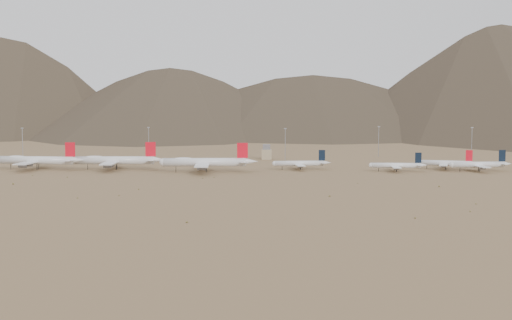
{
  "coord_description": "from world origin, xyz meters",
  "views": [
    {
      "loc": [
        19.82,
        -451.93,
        50.08
      ],
      "look_at": [
        21.24,
        30.0,
        7.41
      ],
      "focal_mm": 50.0,
      "sensor_mm": 36.0,
      "label": 1
    }
  ],
  "objects_px": {
    "widebody_west": "(37,160)",
    "control_tower": "(267,153)",
    "widebody_east": "(205,162)",
    "narrowbody_a": "(301,163)",
    "narrowbody_b": "(397,165)",
    "widebody_centre": "(115,160)"
  },
  "relations": [
    {
      "from": "narrowbody_a",
      "to": "narrowbody_b",
      "type": "xyz_separation_m",
      "value": [
        64.07,
        -12.86,
        -0.21
      ]
    },
    {
      "from": "widebody_centre",
      "to": "widebody_east",
      "type": "relative_size",
      "value": 0.98
    },
    {
      "from": "control_tower",
      "to": "narrowbody_a",
      "type": "bearing_deg",
      "value": -74.88
    },
    {
      "from": "widebody_east",
      "to": "control_tower",
      "type": "distance_m",
      "value": 107.25
    },
    {
      "from": "widebody_east",
      "to": "control_tower",
      "type": "relative_size",
      "value": 5.5
    },
    {
      "from": "narrowbody_a",
      "to": "control_tower",
      "type": "xyz_separation_m",
      "value": [
        -22.25,
        82.35,
        0.9
      ]
    },
    {
      "from": "widebody_west",
      "to": "control_tower",
      "type": "xyz_separation_m",
      "value": [
        160.51,
        81.43,
        -1.27
      ]
    },
    {
      "from": "widebody_east",
      "to": "narrowbody_b",
      "type": "height_order",
      "value": "widebody_east"
    },
    {
      "from": "widebody_centre",
      "to": "widebody_east",
      "type": "bearing_deg",
      "value": -13.37
    },
    {
      "from": "narrowbody_b",
      "to": "narrowbody_a",
      "type": "bearing_deg",
      "value": 171.85
    },
    {
      "from": "widebody_west",
      "to": "control_tower",
      "type": "distance_m",
      "value": 179.99
    },
    {
      "from": "widebody_west",
      "to": "narrowbody_b",
      "type": "bearing_deg",
      "value": 4.33
    },
    {
      "from": "widebody_west",
      "to": "widebody_centre",
      "type": "bearing_deg",
      "value": 6.29
    },
    {
      "from": "widebody_centre",
      "to": "control_tower",
      "type": "distance_m",
      "value": 134.35
    },
    {
      "from": "widebody_centre",
      "to": "narrowbody_a",
      "type": "distance_m",
      "value": 128.21
    },
    {
      "from": "widebody_centre",
      "to": "narrowbody_b",
      "type": "height_order",
      "value": "widebody_centre"
    },
    {
      "from": "widebody_east",
      "to": "control_tower",
      "type": "xyz_separation_m",
      "value": [
        42.82,
        98.32,
        -1.44
      ]
    },
    {
      "from": "widebody_west",
      "to": "narrowbody_b",
      "type": "height_order",
      "value": "widebody_west"
    },
    {
      "from": "control_tower",
      "to": "widebody_west",
      "type": "bearing_deg",
      "value": -153.1
    },
    {
      "from": "widebody_east",
      "to": "narrowbody_a",
      "type": "height_order",
      "value": "widebody_east"
    },
    {
      "from": "widebody_centre",
      "to": "narrowbody_a",
      "type": "height_order",
      "value": "widebody_centre"
    },
    {
      "from": "narrowbody_a",
      "to": "control_tower",
      "type": "relative_size",
      "value": 3.43
    }
  ]
}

